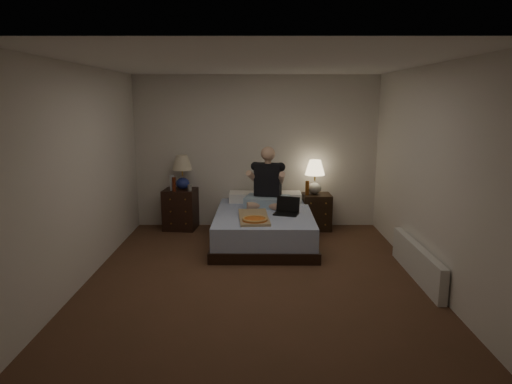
{
  "coord_description": "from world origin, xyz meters",
  "views": [
    {
      "loc": [
        0.01,
        -5.27,
        2.1
      ],
      "look_at": [
        0.0,
        0.9,
        0.85
      ],
      "focal_mm": 32.0,
      "sensor_mm": 36.0,
      "label": 1
    }
  ],
  "objects_px": {
    "lamp_left": "(182,172)",
    "soda_can": "(190,188)",
    "beer_bottle_left": "(174,184)",
    "water_bottle": "(172,183)",
    "radiator": "(417,262)",
    "laptop": "(286,206)",
    "person": "(267,177)",
    "nightstand_left": "(181,209)",
    "lamp_right": "(315,177)",
    "beer_bottle_right": "(307,188)",
    "pizza_box": "(255,220)",
    "bed": "(264,227)",
    "nightstand_right": "(316,212)"
  },
  "relations": [
    {
      "from": "soda_can",
      "to": "laptop",
      "type": "bearing_deg",
      "value": -26.51
    },
    {
      "from": "nightstand_left",
      "to": "beer_bottle_left",
      "type": "relative_size",
      "value": 2.89
    },
    {
      "from": "bed",
      "to": "lamp_right",
      "type": "height_order",
      "value": "lamp_right"
    },
    {
      "from": "lamp_right",
      "to": "beer_bottle_left",
      "type": "xyz_separation_m",
      "value": [
        -2.26,
        -0.16,
        -0.09
      ]
    },
    {
      "from": "nightstand_right",
      "to": "radiator",
      "type": "height_order",
      "value": "nightstand_right"
    },
    {
      "from": "bed",
      "to": "water_bottle",
      "type": "height_order",
      "value": "water_bottle"
    },
    {
      "from": "beer_bottle_left",
      "to": "nightstand_left",
      "type": "bearing_deg",
      "value": 70.54
    },
    {
      "from": "bed",
      "to": "lamp_right",
      "type": "bearing_deg",
      "value": 42.19
    },
    {
      "from": "lamp_right",
      "to": "beer_bottle_right",
      "type": "xyz_separation_m",
      "value": [
        -0.13,
        -0.07,
        -0.17
      ]
    },
    {
      "from": "lamp_left",
      "to": "soda_can",
      "type": "height_order",
      "value": "lamp_left"
    },
    {
      "from": "lamp_left",
      "to": "person",
      "type": "bearing_deg",
      "value": -16.67
    },
    {
      "from": "water_bottle",
      "to": "lamp_right",
      "type": "bearing_deg",
      "value": 2.39
    },
    {
      "from": "soda_can",
      "to": "beer_bottle_right",
      "type": "relative_size",
      "value": 0.43
    },
    {
      "from": "water_bottle",
      "to": "radiator",
      "type": "xyz_separation_m",
      "value": [
        3.28,
        -2.02,
        -0.59
      ]
    },
    {
      "from": "bed",
      "to": "beer_bottle_right",
      "type": "relative_size",
      "value": 8.17
    },
    {
      "from": "laptop",
      "to": "beer_bottle_right",
      "type": "bearing_deg",
      "value": 81.6
    },
    {
      "from": "pizza_box",
      "to": "radiator",
      "type": "height_order",
      "value": "pizza_box"
    },
    {
      "from": "person",
      "to": "soda_can",
      "type": "bearing_deg",
      "value": -178.71
    },
    {
      "from": "person",
      "to": "laptop",
      "type": "distance_m",
      "value": 0.67
    },
    {
      "from": "beer_bottle_right",
      "to": "pizza_box",
      "type": "xyz_separation_m",
      "value": [
        -0.84,
        -1.28,
        -0.19
      ]
    },
    {
      "from": "water_bottle",
      "to": "laptop",
      "type": "height_order",
      "value": "water_bottle"
    },
    {
      "from": "bed",
      "to": "radiator",
      "type": "bearing_deg",
      "value": -36.57
    },
    {
      "from": "nightstand_right",
      "to": "laptop",
      "type": "height_order",
      "value": "laptop"
    },
    {
      "from": "soda_can",
      "to": "person",
      "type": "relative_size",
      "value": 0.11
    },
    {
      "from": "laptop",
      "to": "soda_can",
      "type": "bearing_deg",
      "value": 170.62
    },
    {
      "from": "beer_bottle_right",
      "to": "bed",
      "type": "bearing_deg",
      "value": -136.56
    },
    {
      "from": "nightstand_left",
      "to": "pizza_box",
      "type": "relative_size",
      "value": 0.87
    },
    {
      "from": "nightstand_left",
      "to": "pizza_box",
      "type": "distance_m",
      "value": 1.84
    },
    {
      "from": "pizza_box",
      "to": "soda_can",
      "type": "bearing_deg",
      "value": 126.53
    },
    {
      "from": "beer_bottle_left",
      "to": "pizza_box",
      "type": "height_order",
      "value": "beer_bottle_left"
    },
    {
      "from": "beer_bottle_right",
      "to": "lamp_right",
      "type": "bearing_deg",
      "value": 29.25
    },
    {
      "from": "person",
      "to": "water_bottle",
      "type": "bearing_deg",
      "value": -178.2
    },
    {
      "from": "nightstand_left",
      "to": "lamp_left",
      "type": "distance_m",
      "value": 0.61
    },
    {
      "from": "beer_bottle_left",
      "to": "soda_can",
      "type": "bearing_deg",
      "value": 5.38
    },
    {
      "from": "beer_bottle_left",
      "to": "water_bottle",
      "type": "bearing_deg",
      "value": 123.9
    },
    {
      "from": "nightstand_left",
      "to": "water_bottle",
      "type": "xyz_separation_m",
      "value": [
        -0.11,
        -0.11,
        0.46
      ]
    },
    {
      "from": "nightstand_left",
      "to": "beer_bottle_right",
      "type": "height_order",
      "value": "beer_bottle_right"
    },
    {
      "from": "beer_bottle_left",
      "to": "person",
      "type": "distance_m",
      "value": 1.5
    },
    {
      "from": "radiator",
      "to": "nightstand_left",
      "type": "bearing_deg",
      "value": 146.15
    },
    {
      "from": "water_bottle",
      "to": "pizza_box",
      "type": "distance_m",
      "value": 1.85
    },
    {
      "from": "water_bottle",
      "to": "person",
      "type": "distance_m",
      "value": 1.56
    },
    {
      "from": "nightstand_right",
      "to": "soda_can",
      "type": "relative_size",
      "value": 5.88
    },
    {
      "from": "lamp_left",
      "to": "pizza_box",
      "type": "height_order",
      "value": "lamp_left"
    },
    {
      "from": "nightstand_right",
      "to": "soda_can",
      "type": "distance_m",
      "value": 2.1
    },
    {
      "from": "lamp_left",
      "to": "person",
      "type": "distance_m",
      "value": 1.43
    },
    {
      "from": "soda_can",
      "to": "radiator",
      "type": "relative_size",
      "value": 0.06
    },
    {
      "from": "nightstand_right",
      "to": "lamp_right",
      "type": "height_order",
      "value": "lamp_right"
    },
    {
      "from": "lamp_left",
      "to": "laptop",
      "type": "relative_size",
      "value": 1.65
    },
    {
      "from": "laptop",
      "to": "person",
      "type": "bearing_deg",
      "value": 134.7
    },
    {
      "from": "lamp_left",
      "to": "lamp_right",
      "type": "relative_size",
      "value": 1.0
    }
  ]
}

